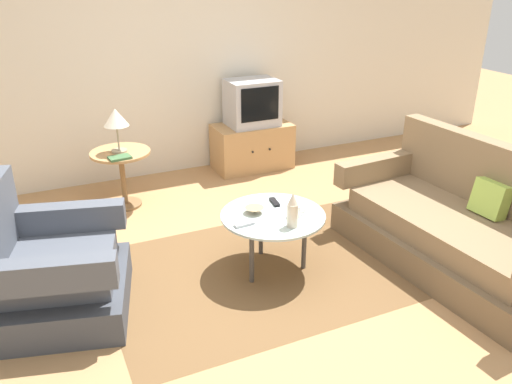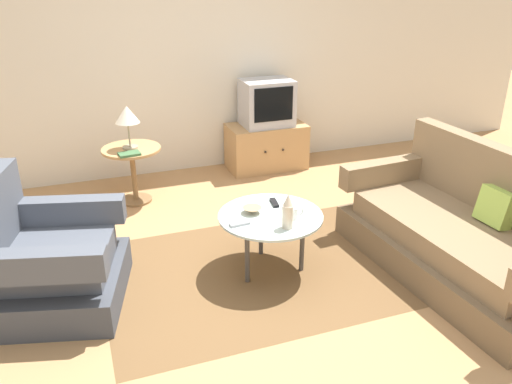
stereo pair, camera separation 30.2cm
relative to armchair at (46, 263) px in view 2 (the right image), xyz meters
name	(u,v)px [view 2 (the right image)]	position (x,y,z in m)	size (l,w,h in m)	color
ground_plane	(259,273)	(1.48, -0.16, -0.30)	(16.00, 16.00, 0.00)	#AD7F51
back_wall	(181,47)	(1.48, 2.25, 1.05)	(9.00, 0.12, 2.70)	beige
area_rug	(270,269)	(1.58, -0.13, -0.30)	(2.50, 1.65, 0.00)	brown
armchair	(46,263)	(0.00, 0.00, 0.00)	(1.06, 1.09, 0.91)	#3E424B
couch	(463,237)	(2.92, -0.65, -0.01)	(1.02, 1.94, 0.93)	brown
coffee_table	(270,220)	(1.58, -0.13, 0.12)	(0.78, 0.78, 0.47)	#B2C6C1
side_table	(133,163)	(0.79, 1.49, 0.10)	(0.56, 0.56, 0.56)	tan
tv_stand	(266,146)	(2.33, 1.91, -0.05)	(0.86, 0.49, 0.51)	tan
television	(267,103)	(2.33, 1.91, 0.46)	(0.55, 0.42, 0.50)	#B7B7BC
table_lamp	(127,116)	(0.78, 1.48, 0.57)	(0.23, 0.23, 0.41)	#9E937A
vase	(288,212)	(1.62, -0.36, 0.29)	(0.08, 0.08, 0.26)	beige
mug	(292,213)	(1.71, -0.24, 0.21)	(0.13, 0.09, 0.09)	white
bowl	(252,210)	(1.46, -0.05, 0.19)	(0.14, 0.14, 0.05)	tan
tv_remote_dark	(274,203)	(1.68, 0.04, 0.17)	(0.06, 0.15, 0.02)	black
tv_remote_silver	(240,224)	(1.31, -0.21, 0.17)	(0.15, 0.06, 0.02)	#B2B2B7
book	(129,154)	(0.75, 1.29, 0.26)	(0.21, 0.15, 0.02)	#3D663D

